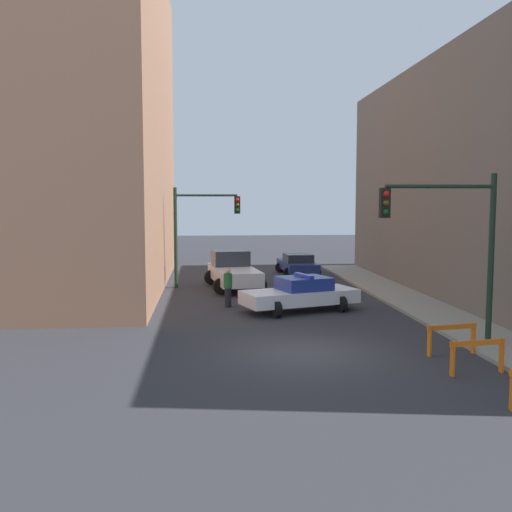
{
  "coord_description": "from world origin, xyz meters",
  "views": [
    {
      "loc": [
        -2.9,
        -16.32,
        4.44
      ],
      "look_at": [
        -0.72,
        7.87,
        2.15
      ],
      "focal_mm": 40.0,
      "sensor_mm": 36.0,
      "label": 1
    }
  ],
  "objects_px": {
    "traffic_light_near": "(455,232)",
    "barrier_back": "(452,334)",
    "white_truck": "(233,271)",
    "pedestrian_crossing": "(228,287)",
    "barrier_mid": "(478,351)",
    "traffic_light_far": "(197,222)",
    "parked_car_near": "(298,264)",
    "police_car": "(301,294)"
  },
  "relations": [
    {
      "from": "pedestrian_crossing",
      "to": "barrier_back",
      "type": "bearing_deg",
      "value": -148.29
    },
    {
      "from": "barrier_back",
      "to": "traffic_light_near",
      "type": "bearing_deg",
      "value": 65.09
    },
    {
      "from": "traffic_light_near",
      "to": "barrier_back",
      "type": "height_order",
      "value": "traffic_light_near"
    },
    {
      "from": "barrier_back",
      "to": "parked_car_near",
      "type": "bearing_deg",
      "value": 94.61
    },
    {
      "from": "traffic_light_near",
      "to": "barrier_mid",
      "type": "xyz_separation_m",
      "value": [
        -0.63,
        -2.92,
        -2.91
      ]
    },
    {
      "from": "traffic_light_far",
      "to": "pedestrian_crossing",
      "type": "bearing_deg",
      "value": -76.53
    },
    {
      "from": "traffic_light_far",
      "to": "police_car",
      "type": "distance_m",
      "value": 8.55
    },
    {
      "from": "traffic_light_near",
      "to": "white_truck",
      "type": "height_order",
      "value": "traffic_light_near"
    },
    {
      "from": "barrier_mid",
      "to": "barrier_back",
      "type": "bearing_deg",
      "value": 85.46
    },
    {
      "from": "barrier_mid",
      "to": "white_truck",
      "type": "bearing_deg",
      "value": 109.76
    },
    {
      "from": "parked_car_near",
      "to": "pedestrian_crossing",
      "type": "distance_m",
      "value": 11.36
    },
    {
      "from": "parked_car_near",
      "to": "pedestrian_crossing",
      "type": "bearing_deg",
      "value": -117.58
    },
    {
      "from": "traffic_light_far",
      "to": "white_truck",
      "type": "relative_size",
      "value": 0.93
    },
    {
      "from": "barrier_back",
      "to": "pedestrian_crossing",
      "type": "bearing_deg",
      "value": 126.94
    },
    {
      "from": "police_car",
      "to": "pedestrian_crossing",
      "type": "bearing_deg",
      "value": 49.7
    },
    {
      "from": "white_truck",
      "to": "barrier_back",
      "type": "height_order",
      "value": "white_truck"
    },
    {
      "from": "parked_car_near",
      "to": "barrier_back",
      "type": "relative_size",
      "value": 2.77
    },
    {
      "from": "traffic_light_far",
      "to": "barrier_back",
      "type": "bearing_deg",
      "value": -61.55
    },
    {
      "from": "parked_car_near",
      "to": "traffic_light_near",
      "type": "bearing_deg",
      "value": -86.79
    },
    {
      "from": "parked_car_near",
      "to": "white_truck",
      "type": "bearing_deg",
      "value": -133.21
    },
    {
      "from": "police_car",
      "to": "barrier_back",
      "type": "bearing_deg",
      "value": -173.51
    },
    {
      "from": "white_truck",
      "to": "barrier_back",
      "type": "relative_size",
      "value": 3.53
    },
    {
      "from": "police_car",
      "to": "traffic_light_far",
      "type": "bearing_deg",
      "value": 13.54
    },
    {
      "from": "police_car",
      "to": "barrier_back",
      "type": "height_order",
      "value": "police_car"
    },
    {
      "from": "pedestrian_crossing",
      "to": "barrier_mid",
      "type": "distance_m",
      "value": 11.77
    },
    {
      "from": "traffic_light_far",
      "to": "white_truck",
      "type": "bearing_deg",
      "value": -11.58
    },
    {
      "from": "white_truck",
      "to": "police_car",
      "type": "bearing_deg",
      "value": -76.77
    },
    {
      "from": "traffic_light_near",
      "to": "pedestrian_crossing",
      "type": "height_order",
      "value": "traffic_light_near"
    },
    {
      "from": "white_truck",
      "to": "pedestrian_crossing",
      "type": "relative_size",
      "value": 3.38
    },
    {
      "from": "traffic_light_far",
      "to": "pedestrian_crossing",
      "type": "height_order",
      "value": "traffic_light_far"
    },
    {
      "from": "white_truck",
      "to": "parked_car_near",
      "type": "distance_m",
      "value": 6.54
    },
    {
      "from": "traffic_light_far",
      "to": "barrier_back",
      "type": "relative_size",
      "value": 3.27
    },
    {
      "from": "police_car",
      "to": "white_truck",
      "type": "xyz_separation_m",
      "value": [
        -2.44,
        6.51,
        0.18
      ]
    },
    {
      "from": "pedestrian_crossing",
      "to": "barrier_back",
      "type": "relative_size",
      "value": 1.05
    },
    {
      "from": "police_car",
      "to": "pedestrian_crossing",
      "type": "height_order",
      "value": "pedestrian_crossing"
    },
    {
      "from": "white_truck",
      "to": "barrier_back",
      "type": "distance_m",
      "value": 14.71
    },
    {
      "from": "traffic_light_near",
      "to": "white_truck",
      "type": "relative_size",
      "value": 0.93
    },
    {
      "from": "parked_car_near",
      "to": "barrier_mid",
      "type": "relative_size",
      "value": 2.76
    },
    {
      "from": "pedestrian_crossing",
      "to": "barrier_back",
      "type": "distance_m",
      "value": 10.29
    },
    {
      "from": "traffic_light_near",
      "to": "barrier_mid",
      "type": "distance_m",
      "value": 4.17
    },
    {
      "from": "police_car",
      "to": "barrier_mid",
      "type": "xyz_separation_m",
      "value": [
        3.11,
        -8.93,
        -0.11
      ]
    },
    {
      "from": "white_truck",
      "to": "barrier_back",
      "type": "xyz_separation_m",
      "value": [
        5.7,
        -13.56,
        -0.29
      ]
    }
  ]
}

